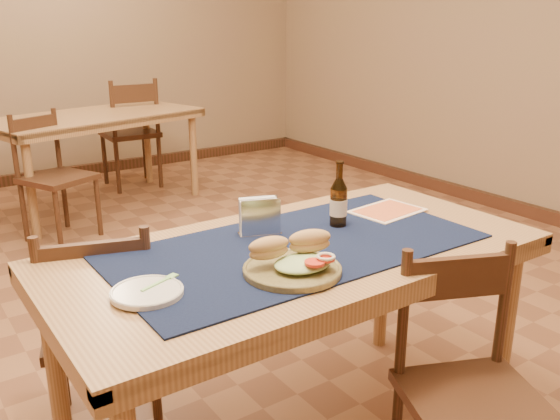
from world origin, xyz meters
TOP-DOWN VIEW (x-y plane):
  - room at (0.00, 0.00)m, footprint 6.04×7.04m
  - main_table at (0.00, -0.80)m, footprint 1.60×0.80m
  - placemat at (0.00, -0.80)m, footprint 1.20×0.60m
  - baseboard at (0.00, 0.00)m, footprint 6.00×7.00m
  - back_table at (0.36, 2.37)m, footprint 1.75×1.17m
  - chair_main_far at (-0.53, -0.36)m, footprint 0.48×0.48m
  - chair_main_near at (0.23, -1.34)m, footprint 0.50×0.50m
  - chair_back_near at (-0.11, 1.83)m, footprint 0.53×0.53m
  - chair_back_far at (0.81, 2.79)m, footprint 0.47×0.47m
  - sandwich_plate at (-0.13, -0.96)m, footprint 0.29×0.29m
  - side_plate at (-0.54, -0.86)m, footprint 0.19×0.19m
  - fork at (-0.49, -0.83)m, footprint 0.13×0.06m
  - beer_bottle at (0.24, -0.72)m, footprint 0.06×0.06m
  - napkin_holder at (-0.04, -0.64)m, footprint 0.15×0.10m
  - menu_card at (0.49, -0.71)m, footprint 0.28×0.22m

SIDE VIEW (x-z plane):
  - baseboard at x=0.00m, z-range 0.00..0.10m
  - chair_main_near at x=0.23m, z-range 0.02..0.84m
  - chair_main_far at x=-0.53m, z-range 0.02..0.85m
  - chair_back_near at x=-0.11m, z-range 0.02..0.88m
  - chair_back_far at x=0.81m, z-range 0.02..0.99m
  - main_table at x=0.00m, z-range 0.29..1.04m
  - back_table at x=0.36m, z-range 0.29..1.04m
  - placemat at x=0.00m, z-range 0.75..0.76m
  - menu_card at x=0.49m, z-range 0.76..0.76m
  - side_plate at x=-0.54m, z-range 0.76..0.77m
  - fork at x=-0.49m, z-range 0.77..0.77m
  - sandwich_plate at x=-0.13m, z-range 0.73..0.84m
  - napkin_holder at x=-0.04m, z-range 0.75..0.88m
  - beer_bottle at x=0.24m, z-range 0.73..0.96m
  - room at x=0.00m, z-range -0.02..2.82m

